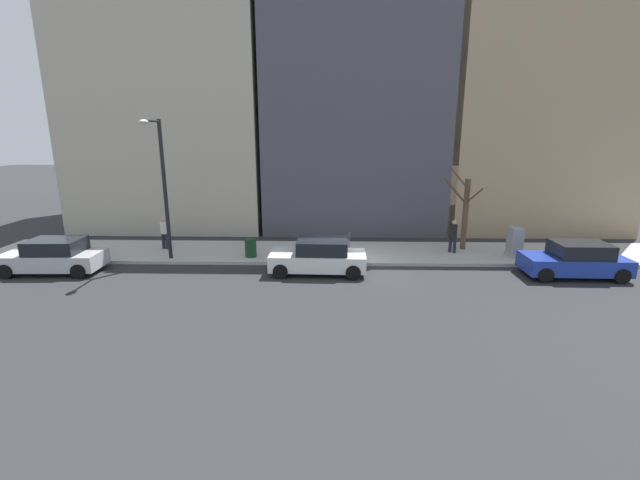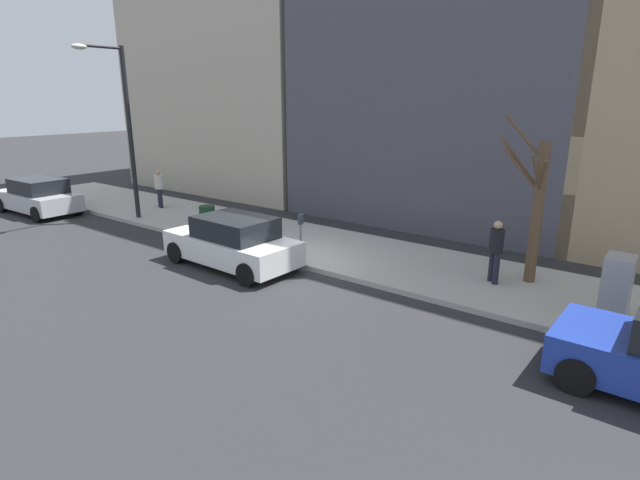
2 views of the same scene
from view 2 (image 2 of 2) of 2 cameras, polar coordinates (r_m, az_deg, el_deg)
The scene contains 13 objects.
ground_plane at distance 14.95m, azimuth -4.08°, elevation -2.84°, with size 120.00×120.00×0.00m, color #2B2B2D.
sidewalk at distance 16.40m, azimuth 0.54°, elevation -0.80°, with size 4.00×36.00×0.15m, color #B2AFA8.
parked_car_white at distance 14.79m, azimuth -9.96°, elevation -0.27°, with size 2.02×4.25×1.52m.
parked_car_silver at distance 24.51m, azimuth -29.50°, elevation 4.34°, with size 2.04×4.26×1.52m.
parking_meter at distance 14.83m, azimuth -2.23°, elevation 0.98°, with size 0.14×0.10×1.35m.
utility_box at distance 12.54m, azimuth 30.74°, elevation -4.80°, with size 0.83×0.61×1.43m.
streetlamp at distance 20.83m, azimuth -21.67°, elevation 12.71°, with size 1.97×0.32×6.50m.
bare_tree at distance 13.77m, azimuth 23.43°, elevation 3.49°, with size 1.48×1.58×4.28m.
trash_bin at distance 18.52m, azimuth -12.75°, elevation 2.45°, with size 0.56×0.56×0.90m, color #14381E.
pedestrian_near_meter at distance 13.58m, azimuth 19.46°, elevation -0.88°, with size 0.36×0.36×1.66m.
pedestrian_midblock at distance 22.94m, azimuth -17.92°, elevation 5.88°, with size 0.36×0.38×1.66m.
office_block_center at distance 23.53m, azimuth 17.55°, elevation 23.81°, with size 11.27×11.27×16.58m, color #4C4C56.
office_tower_right at distance 29.97m, azimuth -5.57°, elevation 22.25°, with size 11.70×11.70×16.22m, color #BCB29E.
Camera 2 is at (-10.55, -9.43, 4.82)m, focal length 28.00 mm.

